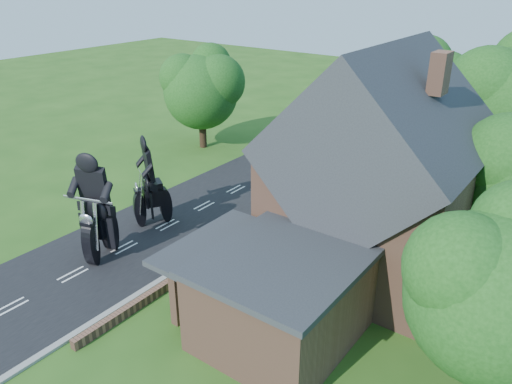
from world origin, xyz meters
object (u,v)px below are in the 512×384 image
Objects in this scene: motorcycle_lead at (101,242)px; annex at (279,296)px; house at (377,179)px; garden_wall at (252,230)px; motorcycle_follow at (153,211)px.

annex is at bearing 164.50° from motorcycle_lead.
house is 13.31m from motorcycle_lead.
garden_wall is 2.15× the size of house.
motorcycle_lead is at bearing -177.80° from annex.
motorcycle_lead is (-10.63, -7.18, -3.53)m from house.
motorcycle_lead is (-4.44, -6.18, 0.61)m from garden_wall.
house is 12.25m from motorcycle_follow.
motorcycle_follow is at bearing -98.77° from motorcycle_lead.
annex is at bearing -167.16° from motorcycle_follow.
house is at bearing 9.17° from garden_wall.
garden_wall is at bearing -143.38° from motorcycle_lead.
house is 5.87× the size of motorcycle_lead.
motorcycle_follow is (-5.06, -2.26, 0.56)m from garden_wall.
motorcycle_lead is 3.97m from motorcycle_follow.
motorcycle_lead is (-10.01, -0.38, -0.95)m from annex.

